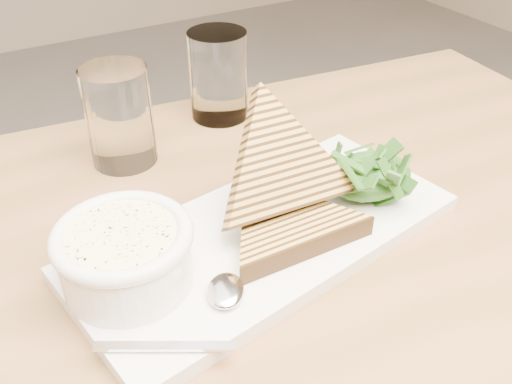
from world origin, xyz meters
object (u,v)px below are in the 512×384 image
table_top (246,284)px  glass_near (119,117)px  soup_bowl (127,262)px  glass_far (218,76)px  platter (266,236)px

table_top → glass_near: 0.26m
soup_bowl → glass_far: bearing=49.8°
table_top → glass_far: size_ratio=9.26×
platter → glass_near: glass_near is taller
table_top → glass_near: bearing=97.5°
table_top → soup_bowl: (-0.10, 0.02, 0.06)m
soup_bowl → glass_near: 0.23m
table_top → glass_near: size_ratio=9.26×
table_top → glass_far: bearing=67.3°
platter → glass_near: (-0.07, 0.22, 0.05)m
glass_near → soup_bowl: bearing=-108.1°
glass_far → table_top: bearing=-112.7°
soup_bowl → platter: bearing=0.3°
soup_bowl → glass_far: glass_far is taller
platter → soup_bowl: soup_bowl is taller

